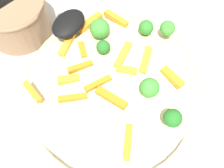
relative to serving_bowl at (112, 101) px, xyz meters
name	(u,v)px	position (x,y,z in m)	size (l,w,h in m)	color
ground_plane	(112,107)	(0.00, 0.00, -0.02)	(2.40, 2.40, 0.00)	beige
serving_bowl	(112,101)	(0.00, 0.00, 0.00)	(0.30, 0.30, 0.04)	white
pasta_mound	(112,82)	(0.00, 0.00, 0.07)	(0.26, 0.25, 0.10)	beige
carrot_piece_0	(146,60)	(0.03, -0.04, 0.11)	(0.04, 0.01, 0.01)	orange
carrot_piece_1	(111,98)	(-0.04, -0.02, 0.12)	(0.04, 0.01, 0.01)	orange
carrot_piece_2	(90,22)	(0.05, 0.07, 0.11)	(0.04, 0.01, 0.01)	orange
carrot_piece_3	(32,92)	(-0.08, 0.07, 0.11)	(0.03, 0.01, 0.01)	orange
carrot_piece_4	(68,43)	(0.00, 0.07, 0.11)	(0.04, 0.01, 0.01)	orange
carrot_piece_5	(116,18)	(0.07, 0.04, 0.11)	(0.04, 0.01, 0.01)	orange
carrot_piece_6	(172,77)	(0.02, -0.08, 0.11)	(0.03, 0.01, 0.01)	orange
carrot_piece_7	(80,67)	(-0.03, 0.03, 0.12)	(0.03, 0.01, 0.01)	orange
carrot_piece_8	(73,98)	(-0.07, 0.02, 0.11)	(0.04, 0.01, 0.01)	orange
carrot_piece_9	(96,82)	(-0.04, 0.00, 0.12)	(0.04, 0.01, 0.01)	orange
carrot_piece_10	(81,52)	(0.00, 0.05, 0.11)	(0.03, 0.01, 0.01)	orange
carrot_piece_11	(123,55)	(0.02, -0.01, 0.12)	(0.04, 0.01, 0.01)	orange
carrot_piece_12	(126,71)	(0.00, -0.02, 0.12)	(0.03, 0.01, 0.01)	orange
carrot_piece_13	(128,142)	(-0.08, -0.07, 0.11)	(0.04, 0.01, 0.01)	orange
carrot_piece_14	(69,79)	(-0.05, 0.04, 0.11)	(0.03, 0.01, 0.01)	orange
broccoli_floret_0	(173,118)	(-0.04, -0.10, 0.12)	(0.02, 0.02, 0.03)	#205B1C
broccoli_floret_1	(146,28)	(0.07, -0.01, 0.12)	(0.02, 0.02, 0.02)	#296820
broccoli_floret_2	(149,88)	(-0.01, -0.06, 0.12)	(0.02, 0.02, 0.03)	#377928
broccoli_floret_3	(167,28)	(0.08, -0.04, 0.12)	(0.02, 0.02, 0.03)	#377928
broccoli_floret_4	(72,18)	(0.04, 0.09, 0.12)	(0.02, 0.02, 0.02)	#205B1C
broccoli_floret_5	(103,47)	(0.01, 0.02, 0.13)	(0.02, 0.02, 0.02)	#205B1C
broccoli_floret_6	(100,29)	(0.03, 0.04, 0.13)	(0.03, 0.03, 0.03)	#377928
serving_spoon	(48,14)	(0.01, 0.11, 0.14)	(0.15, 0.12, 0.09)	black
companion_bowl	(15,17)	(0.05, 0.25, 0.02)	(0.13, 0.13, 0.08)	#8C6B4C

